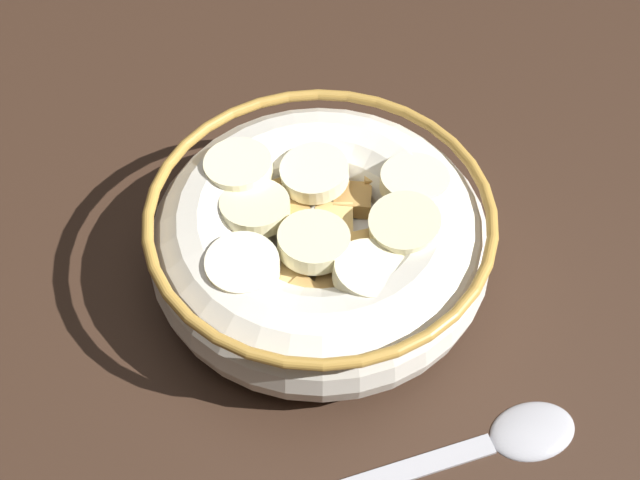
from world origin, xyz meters
The scene contains 3 objects.
ground_plane centered at (0.00, 0.00, -1.00)cm, with size 133.75×133.75×2.00cm, color #332116.
cereal_bowl centered at (0.01, -0.02, 3.03)cm, with size 17.76×17.76×5.92cm.
spoon centered at (10.22, -8.12, 0.34)cm, with size 13.09×8.34×0.80cm.
Camera 1 is at (4.99, -27.03, 38.90)cm, focal length 48.99 mm.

